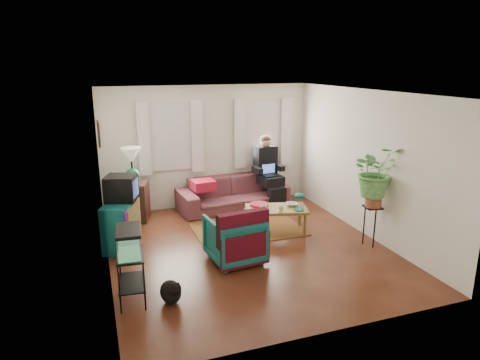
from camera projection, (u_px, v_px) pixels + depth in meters
name	position (u px, v px, depth m)	size (l,w,h in m)	color
floor	(248.00, 248.00, 7.24)	(4.50, 5.00, 0.01)	#4F2B14
ceiling	(249.00, 92.00, 6.55)	(4.50, 5.00, 0.01)	white
wall_back	(208.00, 147.00, 9.17)	(4.50, 0.01, 2.60)	silver
wall_front	(328.00, 229.00, 4.62)	(4.50, 0.01, 2.60)	silver
wall_left	(102.00, 187.00, 6.18)	(0.01, 5.00, 2.60)	silver
wall_right	(366.00, 164.00, 7.61)	(0.01, 5.00, 2.60)	silver
window_left	(170.00, 137.00, 8.83)	(1.08, 0.04, 1.38)	white
window_right	(262.00, 132.00, 9.48)	(1.08, 0.04, 1.38)	white
curtains_left	(171.00, 138.00, 8.76)	(1.36, 0.06, 1.50)	white
curtains_right	(264.00, 133.00, 9.41)	(1.36, 0.06, 1.50)	white
picture_frame	(99.00, 134.00, 6.79)	(0.04, 0.32, 0.40)	#3D2616
area_rug	(245.00, 226.00, 8.19)	(2.00, 1.60, 0.01)	brown
sofa	(233.00, 188.00, 9.12)	(2.33, 0.92, 0.91)	brown
seated_person	(268.00, 173.00, 9.39)	(0.58, 0.72, 1.39)	black
side_table	(134.00, 201.00, 8.46)	(0.53, 0.53, 0.77)	#3E2417
table_lamp	(132.00, 166.00, 8.27)	(0.40, 0.40, 0.71)	white
dresser	(121.00, 224.00, 7.23)	(0.44, 0.89, 0.80)	#137173
crt_tv	(121.00, 188.00, 7.16)	(0.49, 0.44, 0.43)	black
aquarium_stand	(132.00, 278.00, 5.56)	(0.34, 0.60, 0.67)	black
aquarium	(129.00, 241.00, 5.42)	(0.30, 0.55, 0.35)	#7FD899
black_cat	(171.00, 290.00, 5.57)	(0.27, 0.42, 0.36)	black
armchair	(235.00, 237.00, 6.70)	(0.79, 0.74, 0.81)	#105061
serape_throw	(244.00, 233.00, 6.38)	(0.82, 0.19, 0.67)	#9E0A0A
coffee_table	(276.00, 220.00, 7.92)	(1.12, 0.61, 0.46)	brown
cup_a	(263.00, 207.00, 7.73)	(0.13, 0.13, 0.10)	white
cup_b	(281.00, 209.00, 7.67)	(0.10, 0.10, 0.10)	beige
bowl	(292.00, 204.00, 7.96)	(0.22, 0.22, 0.05)	white
snack_tray	(259.00, 204.00, 7.98)	(0.35, 0.35, 0.04)	#B21414
birdcage	(299.00, 202.00, 7.69)	(0.18, 0.18, 0.33)	#115B6B
plant_stand	(371.00, 226.00, 7.30)	(0.29, 0.29, 0.70)	black
potted_plant	(375.00, 179.00, 7.08)	(0.79, 0.69, 0.88)	#599947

